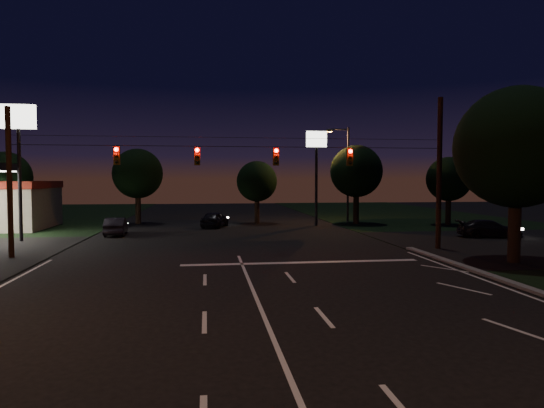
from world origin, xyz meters
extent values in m
plane|color=black|center=(0.00, 0.00, 0.00)|extent=(140.00, 140.00, 0.00)
cube|color=silver|center=(3.00, 11.50, 0.01)|extent=(12.00, 0.50, 0.01)
cylinder|color=black|center=(12.00, 15.00, 0.00)|extent=(0.30, 0.30, 9.00)
cylinder|color=black|center=(-12.00, 15.00, 0.00)|extent=(0.28, 0.28, 8.00)
cylinder|color=black|center=(0.00, 15.00, 6.00)|extent=(24.00, 0.03, 0.03)
cylinder|color=black|center=(0.00, 15.00, 6.50)|extent=(24.00, 0.02, 0.02)
cube|color=#3F3307|center=(-6.50, 15.00, 5.45)|extent=(0.32, 0.26, 1.00)
sphere|color=#FF0705|center=(-6.50, 14.84, 5.78)|extent=(0.22, 0.22, 0.22)
sphere|color=black|center=(-6.50, 14.84, 5.45)|extent=(0.20, 0.20, 0.20)
sphere|color=black|center=(-6.50, 14.84, 5.12)|extent=(0.20, 0.20, 0.20)
cube|color=#3F3307|center=(-2.20, 15.00, 5.45)|extent=(0.32, 0.26, 1.00)
sphere|color=#FF0705|center=(-2.20, 14.84, 5.78)|extent=(0.22, 0.22, 0.22)
sphere|color=black|center=(-2.20, 14.84, 5.45)|extent=(0.20, 0.20, 0.20)
sphere|color=black|center=(-2.20, 14.84, 5.12)|extent=(0.20, 0.20, 0.20)
cube|color=#3F3307|center=(2.20, 15.00, 5.45)|extent=(0.32, 0.26, 1.00)
sphere|color=#FF0705|center=(2.20, 14.84, 5.78)|extent=(0.22, 0.22, 0.22)
sphere|color=black|center=(2.20, 14.84, 5.45)|extent=(0.20, 0.20, 0.20)
sphere|color=black|center=(2.20, 14.84, 5.12)|extent=(0.20, 0.20, 0.20)
cube|color=#3F3307|center=(6.50, 15.00, 5.45)|extent=(0.32, 0.26, 1.00)
sphere|color=#FF0705|center=(6.50, 14.84, 5.78)|extent=(0.22, 0.22, 0.22)
sphere|color=black|center=(6.50, 14.84, 5.45)|extent=(0.20, 0.20, 0.20)
sphere|color=black|center=(6.50, 14.84, 5.12)|extent=(0.20, 0.20, 0.20)
cylinder|color=black|center=(-14.00, 22.00, 3.75)|extent=(0.24, 0.24, 7.50)
cube|color=white|center=(-14.00, 22.00, 8.30)|extent=(2.20, 0.30, 1.60)
cylinder|color=black|center=(8.00, 30.00, 3.50)|extent=(0.24, 0.24, 7.00)
cube|color=white|center=(8.00, 30.00, 7.70)|extent=(1.80, 0.30, 1.40)
cylinder|color=black|center=(11.50, 32.00, 4.50)|extent=(0.20, 0.20, 9.00)
cylinder|color=black|center=(10.60, 32.00, 8.80)|extent=(1.80, 0.12, 0.12)
cube|color=black|center=(9.70, 32.00, 8.70)|extent=(0.60, 0.35, 0.22)
cube|color=orange|center=(9.70, 32.00, 8.58)|extent=(0.45, 0.25, 0.04)
cylinder|color=black|center=(13.50, 10.00, 2.00)|extent=(0.60, 0.60, 4.00)
sphere|color=black|center=(13.50, 10.00, 5.76)|extent=(6.00, 6.00, 6.00)
sphere|color=black|center=(14.10, 10.45, 5.58)|extent=(4.50, 4.50, 4.50)
sphere|color=black|center=(12.90, 10.30, 5.62)|extent=(4.20, 4.20, 4.20)
cylinder|color=black|center=(-18.00, 30.00, 1.50)|extent=(0.49, 0.49, 3.00)
sphere|color=black|center=(-18.00, 30.00, 4.32)|extent=(4.20, 4.20, 4.20)
sphere|color=black|center=(-17.58, 30.32, 4.19)|extent=(3.15, 3.15, 3.15)
sphere|color=black|center=(-18.42, 30.21, 4.23)|extent=(2.94, 2.94, 2.94)
cylinder|color=black|center=(-8.00, 34.00, 1.62)|extent=(0.52, 0.52, 3.25)
sphere|color=black|center=(-8.00, 34.00, 4.68)|extent=(4.60, 4.60, 4.60)
sphere|color=black|center=(-7.54, 34.34, 4.54)|extent=(3.45, 3.45, 3.45)
sphere|color=black|center=(-8.46, 34.23, 4.58)|extent=(3.22, 3.22, 3.22)
cylinder|color=black|center=(3.00, 33.00, 1.38)|extent=(0.47, 0.47, 2.75)
sphere|color=black|center=(3.00, 33.00, 3.96)|extent=(3.80, 3.80, 3.80)
sphere|color=black|center=(3.38, 33.28, 3.85)|extent=(2.85, 2.85, 2.85)
sphere|color=black|center=(2.62, 33.19, 3.87)|extent=(2.66, 2.66, 2.66)
cylinder|color=black|center=(12.00, 31.00, 1.70)|extent=(0.53, 0.53, 3.40)
sphere|color=black|center=(12.00, 31.00, 4.90)|extent=(4.80, 4.80, 4.80)
sphere|color=black|center=(12.48, 31.36, 4.75)|extent=(3.60, 3.60, 3.60)
sphere|color=black|center=(11.52, 31.24, 4.79)|extent=(3.36, 3.36, 3.36)
cylinder|color=black|center=(20.00, 29.00, 1.45)|extent=(0.48, 0.48, 2.90)
sphere|color=black|center=(20.00, 29.00, 4.18)|extent=(4.00, 4.00, 4.00)
sphere|color=black|center=(20.40, 29.30, 4.06)|extent=(3.00, 3.00, 3.00)
sphere|color=black|center=(19.60, 29.20, 4.09)|extent=(2.80, 2.80, 2.80)
imported|color=black|center=(-1.00, 29.94, 0.68)|extent=(2.80, 4.32, 1.37)
imported|color=black|center=(-8.39, 24.94, 0.66)|extent=(1.68, 4.09, 1.32)
imported|color=black|center=(18.26, 19.73, 0.64)|extent=(4.68, 2.71, 1.27)
camera|label=1|loc=(-1.72, -12.17, 4.21)|focal=32.00mm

